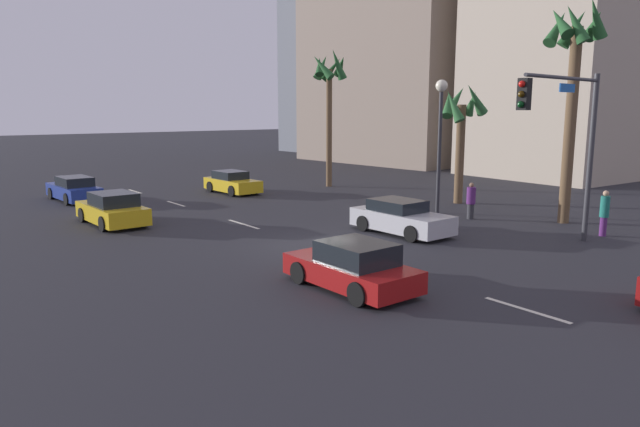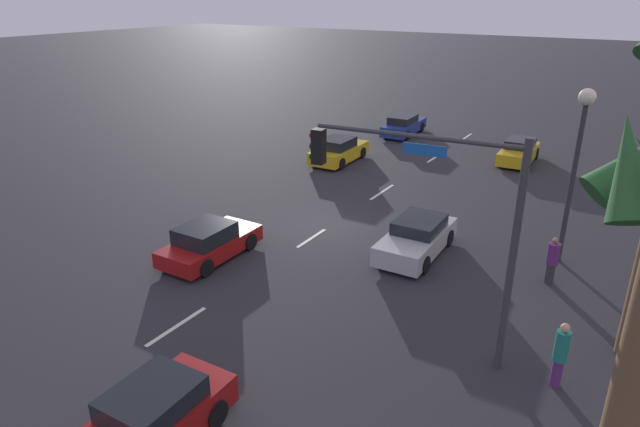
% 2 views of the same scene
% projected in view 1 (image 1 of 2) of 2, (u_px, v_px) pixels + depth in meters
% --- Properties ---
extents(ground_plane, '(220.00, 220.00, 0.00)m').
position_uv_depth(ground_plane, '(312.00, 245.00, 21.26)').
color(ground_plane, '#28282D').
extents(lane_stripe_0, '(2.11, 0.14, 0.01)m').
position_uv_depth(lane_stripe_0, '(135.00, 191.00, 35.29)').
color(lane_stripe_0, silver).
rests_on(lane_stripe_0, ground_plane).
extents(lane_stripe_1, '(2.14, 0.14, 0.01)m').
position_uv_depth(lane_stripe_1, '(176.00, 204.00, 30.63)').
color(lane_stripe_1, silver).
rests_on(lane_stripe_1, ground_plane).
extents(lane_stripe_2, '(2.51, 0.14, 0.01)m').
position_uv_depth(lane_stripe_2, '(243.00, 224.00, 25.15)').
color(lane_stripe_2, silver).
rests_on(lane_stripe_2, ground_plane).
extents(lane_stripe_3, '(2.04, 0.14, 0.01)m').
position_uv_depth(lane_stripe_3, '(338.00, 253.00, 20.13)').
color(lane_stripe_3, silver).
rests_on(lane_stripe_3, ground_plane).
extents(lane_stripe_4, '(2.39, 0.14, 0.01)m').
position_uv_depth(lane_stripe_4, '(526.00, 310.00, 14.38)').
color(lane_stripe_4, silver).
rests_on(lane_stripe_4, ground_plane).
extents(car_0, '(4.04, 1.95, 1.35)m').
position_uv_depth(car_0, '(353.00, 267.00, 15.99)').
color(car_0, maroon).
rests_on(car_0, ground_plane).
extents(car_2, '(4.28, 2.01, 1.41)m').
position_uv_depth(car_2, '(113.00, 210.00, 25.02)').
color(car_2, gold).
rests_on(car_2, ground_plane).
extents(car_3, '(4.55, 1.93, 1.34)m').
position_uv_depth(car_3, '(74.00, 189.00, 31.56)').
color(car_3, navy).
rests_on(car_3, ground_plane).
extents(car_4, '(4.28, 1.98, 1.34)m').
position_uv_depth(car_4, '(401.00, 218.00, 23.23)').
color(car_4, '#B7B7BC').
rests_on(car_4, ground_plane).
extents(car_5, '(4.07, 1.92, 1.30)m').
position_uv_depth(car_5, '(232.00, 183.00, 34.55)').
color(car_5, gold).
rests_on(car_5, ground_plane).
extents(traffic_signal, '(0.79, 5.62, 6.18)m').
position_uv_depth(traffic_signal, '(570.00, 129.00, 19.93)').
color(traffic_signal, '#38383D').
rests_on(traffic_signal, ground_plane).
extents(streetlamp, '(0.56, 0.56, 6.27)m').
position_uv_depth(streetlamp, '(440.00, 121.00, 27.09)').
color(streetlamp, '#2D2D33').
rests_on(streetlamp, ground_plane).
extents(pedestrian_0, '(0.49, 0.49, 1.80)m').
position_uv_depth(pedestrian_0, '(604.00, 212.00, 22.67)').
color(pedestrian_0, '#59266B').
rests_on(pedestrian_0, ground_plane).
extents(pedestrian_1, '(0.56, 0.56, 1.66)m').
position_uv_depth(pedestrian_1, '(471.00, 200.00, 26.23)').
color(pedestrian_1, '#333338').
rests_on(pedestrian_1, ground_plane).
extents(palm_tree_0, '(2.37, 2.59, 9.39)m').
position_uv_depth(palm_tree_0, '(573.00, 65.00, 24.35)').
color(palm_tree_0, brown).
rests_on(palm_tree_0, ground_plane).
extents(palm_tree_2, '(2.42, 2.21, 6.31)m').
position_uv_depth(palm_tree_2, '(461.00, 119.00, 30.06)').
color(palm_tree_2, brown).
rests_on(palm_tree_2, ground_plane).
extents(palm_tree_3, '(2.58, 2.73, 8.63)m').
position_uv_depth(palm_tree_3, '(329.00, 82.00, 36.51)').
color(palm_tree_3, brown).
rests_on(palm_tree_3, ground_plane).
extents(building_0, '(11.53, 10.93, 20.11)m').
position_uv_depth(building_0, '(563.00, 37.00, 41.91)').
color(building_0, '#B2A38E').
rests_on(building_0, ground_plane).
extents(building_1, '(17.38, 18.56, 34.92)m').
position_uv_depth(building_1, '(377.00, 0.00, 67.39)').
color(building_1, slate).
rests_on(building_1, ground_plane).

